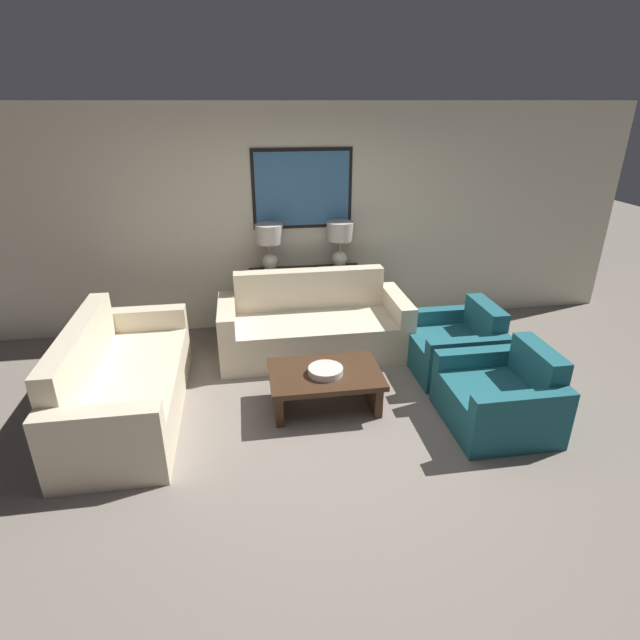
# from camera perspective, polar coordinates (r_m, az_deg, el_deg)

# --- Properties ---
(ground_plane) EXTENTS (20.00, 20.00, 0.00)m
(ground_plane) POSITION_cam_1_polar(r_m,az_deg,el_deg) (4.41, 2.31, -13.08)
(ground_plane) COLOR slate
(back_wall) EXTENTS (8.21, 0.12, 2.65)m
(back_wall) POSITION_cam_1_polar(r_m,az_deg,el_deg) (6.15, -2.05, 11.42)
(back_wall) COLOR beige
(back_wall) RESTS_ON ground_plane
(console_table) EXTENTS (1.36, 0.35, 0.78)m
(console_table) POSITION_cam_1_polar(r_m,az_deg,el_deg) (6.18, -1.63, 2.35)
(console_table) COLOR #332319
(console_table) RESTS_ON ground_plane
(table_lamp_left) EXTENTS (0.32, 0.32, 0.57)m
(table_lamp_left) POSITION_cam_1_polar(r_m,az_deg,el_deg) (5.91, -5.80, 9.00)
(table_lamp_left) COLOR silver
(table_lamp_left) RESTS_ON console_table
(table_lamp_right) EXTENTS (0.32, 0.32, 0.57)m
(table_lamp_right) POSITION_cam_1_polar(r_m,az_deg,el_deg) (6.01, 2.30, 9.35)
(table_lamp_right) COLOR silver
(table_lamp_right) RESTS_ON console_table
(couch_by_back_wall) EXTENTS (2.08, 0.89, 0.88)m
(couch_by_back_wall) POSITION_cam_1_polar(r_m,az_deg,el_deg) (5.63, -0.77, -0.85)
(couch_by_back_wall) COLOR beige
(couch_by_back_wall) RESTS_ON ground_plane
(couch_by_side) EXTENTS (0.89, 2.08, 0.88)m
(couch_by_side) POSITION_cam_1_polar(r_m,az_deg,el_deg) (4.87, -21.59, -6.91)
(couch_by_side) COLOR beige
(couch_by_side) RESTS_ON ground_plane
(coffee_table) EXTENTS (1.03, 0.69, 0.37)m
(coffee_table) POSITION_cam_1_polar(r_m,az_deg,el_deg) (4.65, 0.59, -7.03)
(coffee_table) COLOR #3D2616
(coffee_table) RESTS_ON ground_plane
(decorative_bowl) EXTENTS (0.32, 0.32, 0.06)m
(decorative_bowl) POSITION_cam_1_polar(r_m,az_deg,el_deg) (4.55, 0.64, -5.82)
(decorative_bowl) COLOR beige
(decorative_bowl) RESTS_ON coffee_table
(armchair_near_back_wall) EXTENTS (0.85, 0.92, 0.73)m
(armchair_near_back_wall) POSITION_cam_1_polar(r_m,az_deg,el_deg) (5.47, 15.15, -3.01)
(armchair_near_back_wall) COLOR #1E5B66
(armchair_near_back_wall) RESTS_ON ground_plane
(armchair_near_camera) EXTENTS (0.85, 0.92, 0.73)m
(armchair_near_camera) POSITION_cam_1_polar(r_m,az_deg,el_deg) (4.70, 19.91, -8.39)
(armchair_near_camera) COLOR #1E5B66
(armchair_near_camera) RESTS_ON ground_plane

